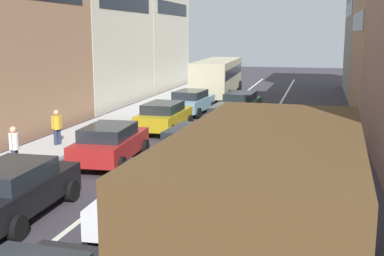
{
  "coord_description": "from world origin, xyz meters",
  "views": [
    {
      "loc": [
        4.26,
        -4.64,
        4.88
      ],
      "look_at": [
        0.0,
        12.0,
        1.6
      ],
      "focal_mm": 46.36,
      "sensor_mm": 36.0,
      "label": 1
    }
  ],
  "objects_px": {
    "pedestrian_near_kerb": "(14,146)",
    "removalist_box_truck": "(275,221)",
    "wagon_left_lane_second": "(14,189)",
    "hatchback_centre_lane_third": "(194,145)",
    "sedan_left_lane_fifth": "(191,102)",
    "sedan_left_lane_fourth": "(164,116)",
    "bus_mid_queue_primary": "(218,75)",
    "sedan_centre_lane_second": "(148,195)",
    "sedan_right_lane_behind_truck": "(286,173)",
    "wagon_right_lane_far": "(290,134)",
    "coupe_centre_lane_fourth": "(230,119)",
    "sedan_centre_lane_fifth": "(241,104)",
    "pedestrian_mid_sidewalk": "(57,126)",
    "sedan_left_lane_third": "(110,143)"
  },
  "relations": [
    {
      "from": "removalist_box_truck",
      "to": "coupe_centre_lane_fourth",
      "type": "distance_m",
      "value": 16.36
    },
    {
      "from": "hatchback_centre_lane_third",
      "to": "sedan_left_lane_third",
      "type": "height_order",
      "value": "same"
    },
    {
      "from": "sedan_centre_lane_second",
      "to": "sedan_right_lane_behind_truck",
      "type": "relative_size",
      "value": 1.0
    },
    {
      "from": "pedestrian_near_kerb",
      "to": "sedan_left_lane_fifth",
      "type": "bearing_deg",
      "value": -107.98
    },
    {
      "from": "coupe_centre_lane_fourth",
      "to": "bus_mid_queue_primary",
      "type": "height_order",
      "value": "bus_mid_queue_primary"
    },
    {
      "from": "pedestrian_near_kerb",
      "to": "bus_mid_queue_primary",
      "type": "bearing_deg",
      "value": -103.67
    },
    {
      "from": "wagon_left_lane_second",
      "to": "pedestrian_mid_sidewalk",
      "type": "relative_size",
      "value": 2.63
    },
    {
      "from": "sedan_left_lane_fourth",
      "to": "wagon_right_lane_far",
      "type": "relative_size",
      "value": 1.0
    },
    {
      "from": "sedan_left_lane_fourth",
      "to": "sedan_centre_lane_fifth",
      "type": "height_order",
      "value": "same"
    },
    {
      "from": "hatchback_centre_lane_third",
      "to": "sedan_right_lane_behind_truck",
      "type": "relative_size",
      "value": 1.01
    },
    {
      "from": "sedan_left_lane_fifth",
      "to": "pedestrian_near_kerb",
      "type": "distance_m",
      "value": 14.33
    },
    {
      "from": "sedan_left_lane_third",
      "to": "coupe_centre_lane_fourth",
      "type": "height_order",
      "value": "same"
    },
    {
      "from": "wagon_left_lane_second",
      "to": "pedestrian_near_kerb",
      "type": "xyz_separation_m",
      "value": [
        -2.63,
        3.93,
        0.15
      ]
    },
    {
      "from": "removalist_box_truck",
      "to": "sedan_centre_lane_second",
      "type": "bearing_deg",
      "value": 43.67
    },
    {
      "from": "pedestrian_near_kerb",
      "to": "removalist_box_truck",
      "type": "bearing_deg",
      "value": 136.05
    },
    {
      "from": "sedan_right_lane_behind_truck",
      "to": "pedestrian_mid_sidewalk",
      "type": "bearing_deg",
      "value": 64.02
    },
    {
      "from": "wagon_left_lane_second",
      "to": "sedan_left_lane_third",
      "type": "height_order",
      "value": "same"
    },
    {
      "from": "hatchback_centre_lane_third",
      "to": "sedan_left_lane_fifth",
      "type": "xyz_separation_m",
      "value": [
        -3.12,
        11.68,
        0.0
      ]
    },
    {
      "from": "hatchback_centre_lane_third",
      "to": "sedan_left_lane_third",
      "type": "xyz_separation_m",
      "value": [
        -3.19,
        -0.37,
        0.0
      ]
    },
    {
      "from": "wagon_right_lane_far",
      "to": "sedan_right_lane_behind_truck",
      "type": "bearing_deg",
      "value": -177.49
    },
    {
      "from": "sedan_left_lane_third",
      "to": "coupe_centre_lane_fourth",
      "type": "bearing_deg",
      "value": -32.09
    },
    {
      "from": "sedan_centre_lane_fifth",
      "to": "wagon_right_lane_far",
      "type": "distance_m",
      "value": 9.08
    },
    {
      "from": "removalist_box_truck",
      "to": "hatchback_centre_lane_third",
      "type": "relative_size",
      "value": 1.77
    },
    {
      "from": "sedan_centre_lane_fifth",
      "to": "removalist_box_truck",
      "type": "bearing_deg",
      "value": -167.12
    },
    {
      "from": "wagon_left_lane_second",
      "to": "hatchback_centre_lane_third",
      "type": "relative_size",
      "value": 0.99
    },
    {
      "from": "sedan_left_lane_fourth",
      "to": "wagon_right_lane_far",
      "type": "distance_m",
      "value": 7.13
    },
    {
      "from": "sedan_left_lane_fourth",
      "to": "pedestrian_mid_sidewalk",
      "type": "xyz_separation_m",
      "value": [
        -3.39,
        -4.61,
        0.15
      ]
    },
    {
      "from": "sedan_left_lane_third",
      "to": "pedestrian_mid_sidewalk",
      "type": "distance_m",
      "value": 3.77
    },
    {
      "from": "removalist_box_truck",
      "to": "pedestrian_mid_sidewalk",
      "type": "xyz_separation_m",
      "value": [
        -10.3,
        11.4,
        -1.03
      ]
    },
    {
      "from": "pedestrian_mid_sidewalk",
      "to": "sedan_centre_lane_second",
      "type": "bearing_deg",
      "value": -26.15
    },
    {
      "from": "coupe_centre_lane_fourth",
      "to": "wagon_right_lane_far",
      "type": "distance_m",
      "value": 4.27
    },
    {
      "from": "coupe_centre_lane_fourth",
      "to": "sedan_right_lane_behind_truck",
      "type": "bearing_deg",
      "value": -157.77
    },
    {
      "from": "sedan_left_lane_fourth",
      "to": "pedestrian_near_kerb",
      "type": "distance_m",
      "value": 8.93
    },
    {
      "from": "pedestrian_near_kerb",
      "to": "pedestrian_mid_sidewalk",
      "type": "xyz_separation_m",
      "value": [
        -0.47,
        3.83,
        0.0
      ]
    },
    {
      "from": "coupe_centre_lane_fourth",
      "to": "hatchback_centre_lane_third",
      "type": "bearing_deg",
      "value": 179.31
    },
    {
      "from": "sedan_right_lane_behind_truck",
      "to": "pedestrian_near_kerb",
      "type": "distance_m",
      "value": 9.62
    },
    {
      "from": "wagon_left_lane_second",
      "to": "sedan_left_lane_fourth",
      "type": "bearing_deg",
      "value": -3.55
    },
    {
      "from": "sedan_right_lane_behind_truck",
      "to": "pedestrian_mid_sidewalk",
      "type": "xyz_separation_m",
      "value": [
        -10.07,
        4.46,
        0.15
      ]
    },
    {
      "from": "removalist_box_truck",
      "to": "wagon_left_lane_second",
      "type": "xyz_separation_m",
      "value": [
        -7.2,
        3.64,
        -1.18
      ]
    },
    {
      "from": "sedan_left_lane_fourth",
      "to": "bus_mid_queue_primary",
      "type": "height_order",
      "value": "bus_mid_queue_primary"
    },
    {
      "from": "sedan_left_lane_fifth",
      "to": "wagon_right_lane_far",
      "type": "height_order",
      "value": "same"
    },
    {
      "from": "removalist_box_truck",
      "to": "sedan_left_lane_fourth",
      "type": "xyz_separation_m",
      "value": [
        -6.91,
        16.01,
        -1.18
      ]
    },
    {
      "from": "coupe_centre_lane_fourth",
      "to": "sedan_left_lane_fourth",
      "type": "bearing_deg",
      "value": 90.76
    },
    {
      "from": "sedan_left_lane_fourth",
      "to": "sedan_left_lane_fifth",
      "type": "relative_size",
      "value": 0.98
    },
    {
      "from": "removalist_box_truck",
      "to": "coupe_centre_lane_fourth",
      "type": "height_order",
      "value": "removalist_box_truck"
    },
    {
      "from": "wagon_left_lane_second",
      "to": "sedan_centre_lane_fifth",
      "type": "relative_size",
      "value": 1.0
    },
    {
      "from": "sedan_left_lane_third",
      "to": "bus_mid_queue_primary",
      "type": "distance_m",
      "value": 20.39
    },
    {
      "from": "sedan_centre_lane_second",
      "to": "pedestrian_mid_sidewalk",
      "type": "height_order",
      "value": "pedestrian_mid_sidewalk"
    },
    {
      "from": "wagon_right_lane_far",
      "to": "hatchback_centre_lane_third",
      "type": "bearing_deg",
      "value": 132.56
    },
    {
      "from": "removalist_box_truck",
      "to": "pedestrian_near_kerb",
      "type": "distance_m",
      "value": 12.45
    }
  ]
}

